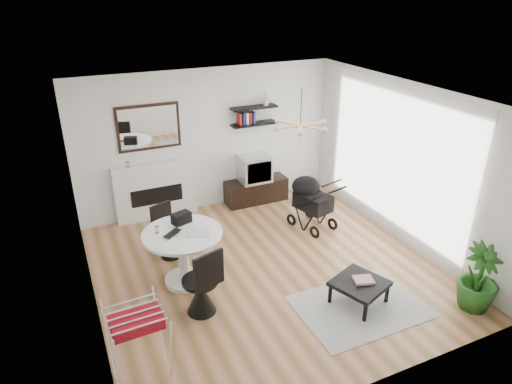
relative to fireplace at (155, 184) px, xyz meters
name	(u,v)px	position (x,y,z in m)	size (l,w,h in m)	color
floor	(265,269)	(1.10, -2.42, -0.69)	(5.00, 5.00, 0.00)	brown
ceiling	(267,97)	(1.10, -2.42, 2.01)	(5.00, 5.00, 0.00)	white
wall_back	(209,140)	(1.10, 0.08, 0.66)	(5.00, 5.00, 0.00)	white
wall_left	(83,226)	(-1.40, -2.42, 0.66)	(5.00, 5.00, 0.00)	white
wall_right	(403,164)	(3.60, -2.42, 0.66)	(5.00, 5.00, 0.00)	white
sheer_curtain	(390,161)	(3.50, -2.22, 0.66)	(0.04, 3.60, 2.60)	white
fireplace	(155,184)	(0.00, 0.00, 0.00)	(1.50, 0.17, 2.16)	white
shelf_lower	(254,124)	(1.98, -0.05, 0.91)	(0.90, 0.25, 0.04)	black
shelf_upper	(254,107)	(1.98, -0.05, 1.23)	(0.90, 0.25, 0.04)	black
pendant_lamp	(300,125)	(1.80, -2.12, 1.46)	(0.90, 0.90, 0.10)	tan
tv_console	(256,190)	(1.98, -0.15, -0.45)	(1.25, 0.44, 0.47)	black
crt_tv	(254,168)	(1.94, -0.16, 0.04)	(0.60, 0.52, 0.52)	silver
dining_table	(183,250)	(-0.12, -2.22, -0.13)	(1.15, 1.15, 0.84)	white
laptop	(175,235)	(-0.23, -2.25, 0.17)	(0.31, 0.20, 0.02)	black
black_bag	(181,218)	(-0.04, -1.94, 0.24)	(0.27, 0.16, 0.16)	black
newspaper	(198,232)	(0.09, -2.31, 0.16)	(0.34, 0.28, 0.01)	silver
drinking_glass	(157,230)	(-0.44, -2.07, 0.20)	(0.06, 0.06, 0.10)	white
chair_far	(170,241)	(-0.14, -1.43, -0.40)	(0.47, 0.48, 0.89)	black
chair_near	(202,292)	(-0.11, -2.98, -0.36)	(0.52, 0.54, 1.02)	black
drying_rack	(139,344)	(-1.08, -3.77, -0.20)	(0.64, 0.60, 0.93)	white
stroller	(310,204)	(2.45, -1.49, -0.24)	(0.71, 0.92, 1.04)	black
rug	(360,307)	(1.89, -3.79, -0.68)	(1.71, 1.24, 0.01)	#A9A9A9
coffee_table	(360,284)	(1.93, -3.69, -0.38)	(0.84, 0.84, 0.34)	black
magazines	(363,280)	(1.98, -3.70, -0.32)	(0.27, 0.21, 0.04)	#B52D39
potted_plant	(479,278)	(3.31, -4.42, -0.21)	(0.53, 0.53, 0.95)	#1F5518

